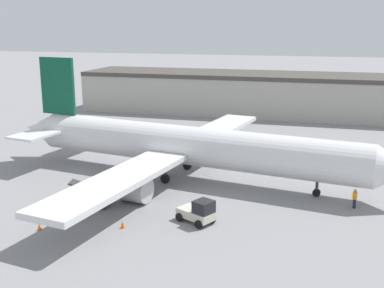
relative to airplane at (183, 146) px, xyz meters
The scene contains 8 objects.
ground_plane 3.48m from the airplane, ahead, with size 400.00×400.00×0.00m, color gray.
terminal_building 38.34m from the airplane, 86.32° to the left, with size 62.00×12.66×7.07m.
airplane is the anchor object (origin of this frame).
ground_crew_worker 17.31m from the airplane, 14.67° to the right, with size 0.38×0.38×1.72m.
baggage_tug 12.10m from the airplane, 67.44° to the right, with size 3.36×2.89×1.98m.
belt_loader_truck 11.25m from the airplane, 118.18° to the right, with size 3.74×2.72×2.34m.
safety_cone_near 13.88m from the airplane, 93.44° to the right, with size 0.36×0.36×0.55m.
safety_cone_far 17.28m from the airplane, 113.39° to the right, with size 0.36×0.36×0.55m.
Camera 1 is at (12.66, -45.06, 15.29)m, focal length 45.00 mm.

